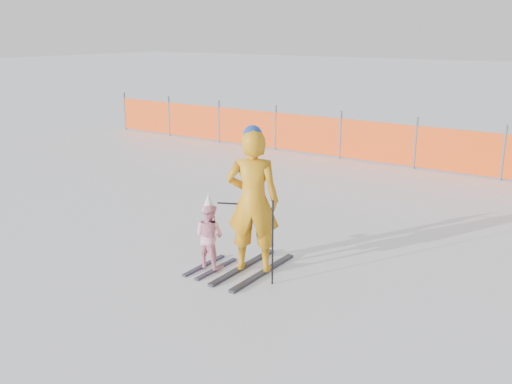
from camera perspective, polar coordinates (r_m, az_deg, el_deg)
ground at (r=8.18m, az=-1.99°, el=-7.55°), size 120.00×120.00×0.00m
adult at (r=7.71m, az=-0.32°, el=-0.87°), size 0.85×1.49×2.06m
child at (r=7.99m, az=-4.69°, el=-4.29°), size 0.45×0.88×1.10m
ski_poles at (r=7.53m, az=0.62°, el=-4.14°), size 0.91×0.18×1.16m
safety_fence at (r=15.19m, az=7.38°, el=5.55°), size 15.54×0.06×1.25m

